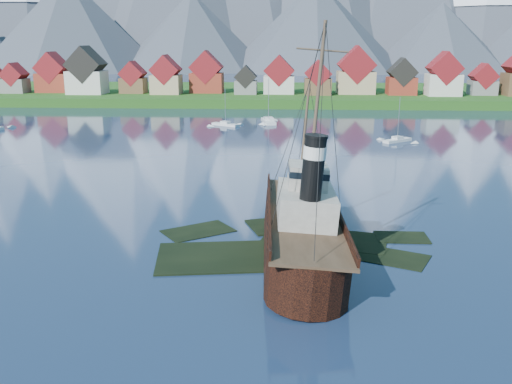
# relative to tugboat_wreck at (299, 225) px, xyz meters

# --- Properties ---
(ground) EXTENTS (1400.00, 1400.00, 0.00)m
(ground) POSITION_rel_tugboat_wreck_xyz_m (-2.96, 0.40, -3.18)
(ground) COLOR #182845
(ground) RESTS_ON ground
(shoal) EXTENTS (31.71, 21.24, 1.14)m
(shoal) POSITION_rel_tugboat_wreck_xyz_m (-1.19, 2.55, -3.53)
(shoal) COLOR black
(shoal) RESTS_ON ground
(shore_bank) EXTENTS (600.00, 80.00, 3.20)m
(shore_bank) POSITION_rel_tugboat_wreck_xyz_m (-2.96, 170.40, -3.18)
(shore_bank) COLOR #193F12
(shore_bank) RESTS_ON ground
(seawall) EXTENTS (600.00, 2.50, 2.00)m
(seawall) POSITION_rel_tugboat_wreck_xyz_m (-2.96, 132.40, -3.18)
(seawall) COLOR #3F3D38
(seawall) RESTS_ON ground
(town) EXTENTS (250.96, 16.69, 17.30)m
(town) POSITION_rel_tugboat_wreck_xyz_m (-36.08, 152.58, 5.80)
(town) COLOR maroon
(town) RESTS_ON ground
(tugboat_wreck) EXTENTS (7.44, 32.06, 25.40)m
(tugboat_wreck) POSITION_rel_tugboat_wreck_xyz_m (0.00, 0.00, 0.00)
(tugboat_wreck) COLOR black
(tugboat_wreck) RESTS_ON ground
(sailboat_c) EXTENTS (7.82, 5.90, 10.27)m
(sailboat_c) POSITION_rel_tugboat_wreck_xyz_m (-18.09, 92.70, -2.95)
(sailboat_c) COLOR silver
(sailboat_c) RESTS_ON ground
(sailboat_d) EXTENTS (7.13, 6.26, 10.40)m
(sailboat_d) POSITION_rel_tugboat_wreck_xyz_m (23.24, 70.40, -2.94)
(sailboat_d) COLOR silver
(sailboat_d) RESTS_ON ground
(sailboat_e) EXTENTS (4.66, 11.20, 12.63)m
(sailboat_e) POSITION_rel_tugboat_wreck_xyz_m (-6.83, 99.06, -2.91)
(sailboat_e) COLOR silver
(sailboat_e) RESTS_ON ground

